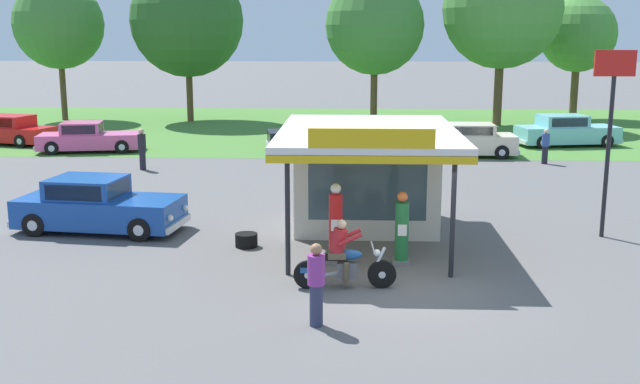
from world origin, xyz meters
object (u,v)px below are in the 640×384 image
Objects in this scene: gas_pump_offside at (402,231)px; spare_tire_stack at (246,240)px; parked_car_back_row_centre_left at (566,132)px; parked_car_back_row_centre_right at (322,135)px; bystander_admiring_sedan at (142,148)px; parked_car_back_row_left at (88,138)px; motorcycle_with_rider at (343,260)px; parked_car_back_row_right at (465,141)px; featured_classic_sedan at (98,207)px; bystander_strolling_foreground at (545,146)px; roadside_pole_sign at (611,112)px; bystander_chatting_near_pumps at (316,283)px; gas_pump_nearside at (336,227)px; parked_car_second_row_spare at (4,130)px.

gas_pump_offside is 4.31m from spare_tire_stack.
gas_pump_offside is at bearing -115.21° from parked_car_back_row_centre_left.
parked_car_back_row_centre_right is at bearing 85.64° from spare_tire_stack.
bystander_admiring_sedan is at bearing 117.65° from spare_tire_stack.
parked_car_back_row_left is at bearing -172.72° from parked_car_back_row_centre_left.
bystander_admiring_sedan is (-10.04, 12.78, 0.10)m from gas_pump_offside.
motorcycle_with_rider is 19.68m from parked_car_back_row_right.
featured_classic_sedan is at bearing -110.07° from parked_car_back_row_centre_right.
parked_car_back_row_right is 3.77m from bystander_strolling_foreground.
featured_classic_sedan reaches higher than parked_car_back_row_right.
roadside_pole_sign reaches higher than spare_tire_stack.
bystander_strolling_foreground is (3.21, -1.98, 0.09)m from parked_car_back_row_right.
parked_car_back_row_centre_left is 12.56m from parked_car_back_row_centre_right.
parked_car_back_row_centre_left is 3.27× the size of bystander_chatting_near_pumps.
spare_tire_stack is at bearing -171.64° from roadside_pole_sign.
gas_pump_nearside reaches higher than bystander_admiring_sedan.
gas_pump_offside is 17.48m from parked_car_back_row_right.
bystander_chatting_near_pumps is at bearing -102.52° from motorcycle_with_rider.
motorcycle_with_rider is 8.57m from featured_classic_sedan.
parked_car_back_row_centre_left is 21.26m from bystander_admiring_sedan.
roadside_pole_sign is at bearing -32.24° from bystander_admiring_sedan.
parked_car_second_row_spare is 11.89m from bystander_admiring_sedan.
gas_pump_offside is 1.04× the size of bystander_admiring_sedan.
parked_car_back_row_right is at bearing -1.89° from parked_car_back_row_left.
parked_car_back_row_right is at bearing 76.61° from gas_pump_offside.
roadside_pole_sign reaches higher than gas_pump_offside.
parked_car_back_row_centre_right is 10.67m from bystander_strolling_foreground.
featured_classic_sedan reaches higher than parked_car_second_row_spare.
roadside_pole_sign reaches higher than gas_pump_nearside.
bystander_admiring_sedan reaches higher than parked_car_back_row_right.
parked_car_second_row_spare is 29.12m from parked_car_back_row_centre_left.
gas_pump_offside is 0.31× the size of parked_car_second_row_spare.
parked_car_back_row_right is 2.80× the size of bystander_admiring_sedan.
bystander_chatting_near_pumps is (17.49, -24.23, 0.18)m from parked_car_second_row_spare.
parked_car_back_row_centre_left is at bearing 63.72° from motorcycle_with_rider.
bystander_chatting_near_pumps reaches higher than bystander_strolling_foreground.
motorcycle_with_rider is 1.32× the size of bystander_admiring_sedan.
parked_car_back_row_left is 19.10m from spare_tire_stack.
parked_car_back_row_left is at bearing 128.58° from gas_pump_offside.
parked_car_back_row_right is (5.67, 17.01, -0.21)m from gas_pump_nearside.
bystander_strolling_foreground is (-2.46, -5.62, 0.08)m from parked_car_back_row_centre_left.
parked_car_back_row_centre_left is (11.13, 22.54, 0.07)m from motorcycle_with_rider.
parked_car_second_row_spare reaches higher than parked_car_back_row_left.
bystander_chatting_near_pumps reaches higher than parked_car_back_row_right.
parked_car_back_row_centre_right is 3.76× the size of bystander_strolling_foreground.
roadside_pole_sign is (-3.92, -17.85, 2.77)m from parked_car_back_row_centre_left.
bystander_chatting_near_pumps is at bearing -93.91° from gas_pump_nearside.
parked_car_back_row_centre_right is at bearing 39.57° from bystander_admiring_sedan.
parked_car_back_row_left is 0.95× the size of parked_car_back_row_centre_left.
gas_pump_offside is at bearing -81.81° from parked_car_back_row_centre_right.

